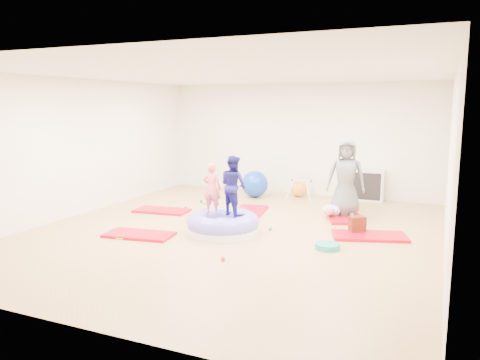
% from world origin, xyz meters
% --- Properties ---
extents(room, '(7.01, 8.01, 2.81)m').
position_xyz_m(room, '(0.00, 0.00, 1.40)').
color(room, tan).
rests_on(room, ground).
extents(gym_mat_front_left, '(1.25, 0.75, 0.05)m').
position_xyz_m(gym_mat_front_left, '(-1.39, -0.93, 0.02)').
color(gym_mat_front_left, red).
rests_on(gym_mat_front_left, ground).
extents(gym_mat_mid_left, '(1.21, 0.70, 0.05)m').
position_xyz_m(gym_mat_mid_left, '(-2.06, 0.83, 0.02)').
color(gym_mat_mid_left, red).
rests_on(gym_mat_mid_left, ground).
extents(gym_mat_center_back, '(0.80, 1.31, 0.05)m').
position_xyz_m(gym_mat_center_back, '(-0.30, 1.46, 0.03)').
color(gym_mat_center_back, red).
rests_on(gym_mat_center_back, ground).
extents(gym_mat_right, '(1.38, 0.97, 0.05)m').
position_xyz_m(gym_mat_right, '(2.31, 0.60, 0.03)').
color(gym_mat_right, red).
rests_on(gym_mat_right, ground).
extents(gym_mat_rear_right, '(1.03, 1.43, 0.05)m').
position_xyz_m(gym_mat_rear_right, '(1.62, 1.87, 0.03)').
color(gym_mat_rear_right, red).
rests_on(gym_mat_rear_right, ground).
extents(inflatable_cushion, '(1.30, 1.30, 0.41)m').
position_xyz_m(inflatable_cushion, '(-0.12, -0.18, 0.16)').
color(inflatable_cushion, white).
rests_on(inflatable_cushion, ground).
extents(child_pink, '(0.35, 0.24, 0.93)m').
position_xyz_m(child_pink, '(-0.35, -0.15, 0.84)').
color(child_pink, '#F35A60').
rests_on(child_pink, inflatable_cushion).
extents(child_navy, '(0.64, 0.59, 1.07)m').
position_xyz_m(child_navy, '(0.03, -0.06, 0.91)').
color(child_navy, navy).
rests_on(child_navy, inflatable_cushion).
extents(adult_caregiver, '(0.83, 0.61, 1.55)m').
position_xyz_m(adult_caregiver, '(1.63, 1.90, 0.83)').
color(adult_caregiver, '#5B5C5E').
rests_on(adult_caregiver, gym_mat_rear_right).
extents(infant, '(0.38, 0.39, 0.23)m').
position_xyz_m(infant, '(1.39, 1.68, 0.17)').
color(infant, '#AFC4ED').
rests_on(infant, gym_mat_rear_right).
extents(ball_pit_balls, '(3.63, 3.70, 0.07)m').
position_xyz_m(ball_pit_balls, '(-0.56, 0.67, 0.03)').
color(ball_pit_balls, gold).
rests_on(ball_pit_balls, ground).
extents(exercise_ball_blue, '(0.66, 0.66, 0.66)m').
position_xyz_m(exercise_ball_blue, '(-0.83, 3.12, 0.33)').
color(exercise_ball_blue, '#0E3BB1').
rests_on(exercise_ball_blue, ground).
extents(exercise_ball_orange, '(0.41, 0.41, 0.41)m').
position_xyz_m(exercise_ball_orange, '(0.16, 3.60, 0.21)').
color(exercise_ball_orange, orange).
rests_on(exercise_ball_orange, ground).
extents(infant_play_gym, '(0.64, 0.60, 0.49)m').
position_xyz_m(infant_play_gym, '(0.33, 3.23, 0.33)').
color(infant_play_gym, silver).
rests_on(infant_play_gym, ground).
extents(cube_shelf, '(0.74, 0.36, 0.74)m').
position_xyz_m(cube_shelf, '(1.79, 3.79, 0.37)').
color(cube_shelf, silver).
rests_on(cube_shelf, ground).
extents(balance_disc, '(0.40, 0.40, 0.09)m').
position_xyz_m(balance_disc, '(1.80, -0.34, 0.04)').
color(balance_disc, teal).
rests_on(balance_disc, ground).
extents(backpack, '(0.32, 0.29, 0.32)m').
position_xyz_m(backpack, '(2.08, 0.74, 0.16)').
color(backpack, '#943216').
rests_on(backpack, ground).
extents(yellow_toy, '(0.19, 0.19, 0.03)m').
position_xyz_m(yellow_toy, '(-1.57, -1.19, 0.01)').
color(yellow_toy, gold).
rests_on(yellow_toy, ground).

